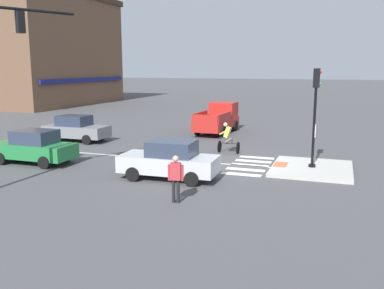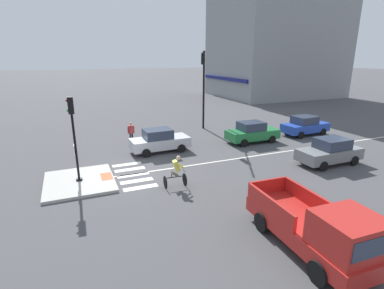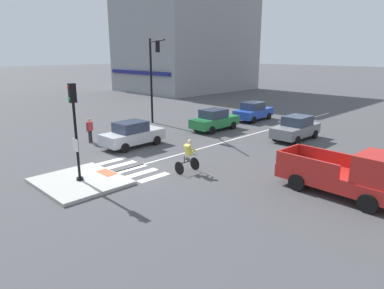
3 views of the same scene
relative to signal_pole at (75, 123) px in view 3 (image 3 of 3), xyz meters
name	(u,v)px [view 3 (image 3 of 3)]	position (x,y,z in m)	size (l,w,h in m)	color
ground_plane	(133,168)	(0.00, 2.96, -2.83)	(300.00, 300.00, 0.00)	#474749
traffic_island	(80,181)	(0.00, 0.01, -2.75)	(4.00, 3.53, 0.15)	#B2AFA8
tactile_pad_front	(107,173)	(0.00, 1.42, -2.67)	(1.10, 0.60, 0.01)	#DB5B38
signal_pole	(75,123)	(0.00, 0.00, 0.00)	(0.44, 0.38, 4.44)	black
crosswalk_stripe_a	(112,161)	(-1.85, 2.89, -2.82)	(0.44, 1.80, 0.01)	silver
crosswalk_stripe_b	(121,165)	(-0.92, 2.89, -2.82)	(0.44, 1.80, 0.01)	silver
crosswalk_stripe_c	(131,169)	(0.00, 2.89, -2.82)	(0.44, 1.80, 0.01)	silver
crosswalk_stripe_d	(142,173)	(0.92, 2.89, -2.82)	(0.44, 1.80, 0.01)	silver
crosswalk_stripe_e	(154,177)	(1.85, 2.89, -2.82)	(0.44, 1.80, 0.01)	silver
lane_centre_line	(245,136)	(-0.13, 12.96, -2.82)	(0.14, 28.00, 0.01)	silver
traffic_light_mast	(153,69)	(-8.07, 11.01, 1.71)	(4.40, 2.29, 6.97)	black
building_corner_left	(187,33)	(-26.48, 32.75, 5.95)	(15.35, 19.43, 17.52)	gray
car_silver_westbound_near	(132,134)	(-3.58, 5.56, -2.02)	(1.95, 4.15, 1.64)	silver
car_blue_westbound_distant	(253,111)	(-3.29, 18.42, -2.02)	(2.00, 4.18, 1.64)	#2347B7
car_grey_eastbound_far	(296,128)	(2.92, 14.67, -2.02)	(1.86, 4.11, 1.64)	slate
car_green_westbound_far	(214,120)	(-3.08, 12.94, -2.02)	(1.86, 4.11, 1.64)	#237A3D
pickup_truck_red_cross_right	(351,175)	(9.49, 7.14, -1.85)	(5.17, 2.21, 2.08)	red
cyclist	(188,155)	(2.46, 4.63, -1.96)	(0.71, 1.12, 1.68)	black
pedestrian_at_curb_left	(90,128)	(-6.44, 4.15, -1.85)	(0.28, 0.54, 1.67)	black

